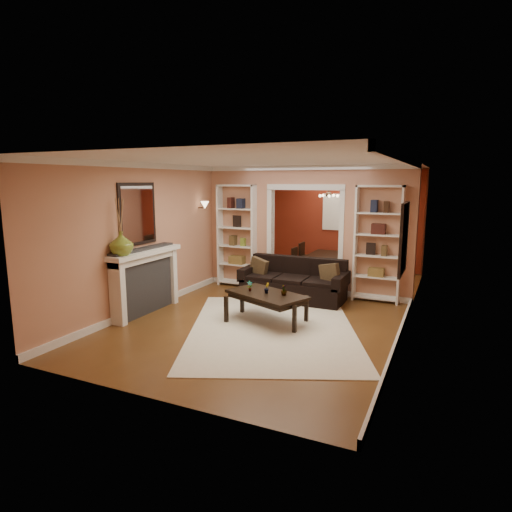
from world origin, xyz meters
The scene contains 30 objects.
floor centered at (0.00, 0.00, 0.00)m, with size 8.00×8.00×0.00m, color brown.
ceiling centered at (0.00, 0.00, 2.70)m, with size 8.00×8.00×0.00m, color white.
wall_back centered at (0.00, 4.00, 1.35)m, with size 8.00×8.00×0.00m, color tan.
wall_front centered at (0.00, -4.00, 1.35)m, with size 8.00×8.00×0.00m, color tan.
wall_left centered at (-2.25, 0.00, 1.35)m, with size 8.00×8.00×0.00m, color tan.
wall_right centered at (2.25, 0.00, 1.35)m, with size 8.00×8.00×0.00m, color tan.
partition_wall centered at (0.00, 1.20, 1.35)m, with size 4.50×0.15×2.70m, color tan.
red_back_panel centered at (0.00, 3.97, 1.32)m, with size 4.44×0.04×2.64m, color maroon.
dining_window centered at (0.00, 3.93, 1.55)m, with size 0.78×0.03×0.98m, color #8CA5CC.
area_rug centered at (0.30, -1.33, 0.01)m, with size 2.61×3.66×0.01m, color white.
sofa centered at (0.01, 0.45, 0.42)m, with size 2.12×0.92×0.83m, color black.
pillow_left centered at (-0.74, 0.43, 0.60)m, with size 0.39×0.11×0.39m, color brown.
pillow_right centered at (0.77, 0.43, 0.61)m, with size 0.40×0.11×0.40m, color brown.
coffee_table centered at (0.08, -1.08, 0.25)m, with size 1.34×0.73×0.51m, color black.
plant_left centered at (-0.23, -1.08, 0.60)m, with size 0.09×0.06×0.18m, color #336626.
plant_center centered at (0.08, -1.08, 0.60)m, with size 0.10×0.08×0.18m, color #336626.
plant_right centered at (0.39, -1.08, 0.60)m, with size 0.10×0.10×0.18m, color #336626.
bookshelf_left centered at (-1.55, 1.03, 1.15)m, with size 0.90×0.30×2.30m, color white.
bookshelf_right centered at (1.55, 1.03, 1.15)m, with size 0.90×0.30×2.30m, color white.
fireplace centered at (-2.09, -1.50, 0.58)m, with size 0.32×1.70×1.16m, color white.
vase centered at (-2.09, -2.10, 1.36)m, with size 0.39×0.39×0.40m, color olive.
mirror centered at (-2.23, -1.50, 1.80)m, with size 0.03×0.95×1.10m, color silver.
wall_sconce centered at (-2.15, 0.55, 1.83)m, with size 0.18×0.18×0.22m, color #FFE0A5.
framed_art centered at (2.21, -1.00, 1.55)m, with size 0.04×0.85×1.05m, color black.
dining_table centered at (0.05, 2.83, 0.28)m, with size 0.87×1.57×0.55m, color black.
dining_chair_nw centered at (-0.50, 2.53, 0.38)m, with size 0.37×0.37×0.75m, color black.
dining_chair_ne centered at (0.60, 2.53, 0.42)m, with size 0.41×0.41×0.84m, color black.
dining_chair_sw centered at (-0.50, 3.13, 0.40)m, with size 0.40×0.40×0.80m, color black.
dining_chair_se centered at (0.60, 3.13, 0.46)m, with size 0.46×0.46×0.93m, color black.
chandelier centered at (0.00, 2.70, 2.02)m, with size 0.50×0.50×0.30m, color #342317.
Camera 1 is at (2.83, -7.51, 2.37)m, focal length 30.00 mm.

